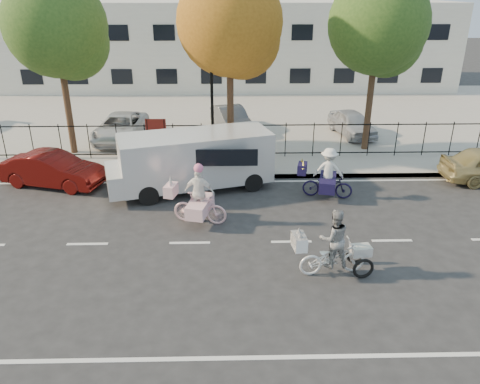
{
  "coord_description": "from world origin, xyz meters",
  "views": [
    {
      "loc": [
        1.21,
        -12.02,
        6.91
      ],
      "look_at": [
        1.51,
        1.2,
        1.1
      ],
      "focal_mm": 35.0,
      "sensor_mm": 36.0,
      "label": 1
    }
  ],
  "objects_px": {
    "red_sedan": "(53,170)",
    "lot_car_c": "(231,119)",
    "lot_car_b": "(121,127)",
    "zebra_trike": "(333,249)",
    "lamppost": "(212,90)",
    "bull_bike": "(327,178)",
    "white_van": "(193,159)",
    "unicorn_bike": "(199,201)",
    "lot_car_d": "(352,123)"
  },
  "relations": [
    {
      "from": "bull_bike",
      "to": "lot_car_c",
      "type": "height_order",
      "value": "bull_bike"
    },
    {
      "from": "bull_bike",
      "to": "lot_car_b",
      "type": "height_order",
      "value": "bull_bike"
    },
    {
      "from": "zebra_trike",
      "to": "white_van",
      "type": "relative_size",
      "value": 0.34
    },
    {
      "from": "white_van",
      "to": "lot_car_b",
      "type": "xyz_separation_m",
      "value": [
        -3.87,
        5.71,
        -0.41
      ]
    },
    {
      "from": "lot_car_c",
      "to": "white_van",
      "type": "bearing_deg",
      "value": -118.09
    },
    {
      "from": "lot_car_b",
      "to": "lot_car_c",
      "type": "distance_m",
      "value": 5.48
    },
    {
      "from": "zebra_trike",
      "to": "unicorn_bike",
      "type": "height_order",
      "value": "unicorn_bike"
    },
    {
      "from": "lamppost",
      "to": "lot_car_c",
      "type": "relative_size",
      "value": 1.16
    },
    {
      "from": "bull_bike",
      "to": "lot_car_b",
      "type": "relative_size",
      "value": 0.47
    },
    {
      "from": "lamppost",
      "to": "red_sedan",
      "type": "bearing_deg",
      "value": -158.84
    },
    {
      "from": "zebra_trike",
      "to": "lot_car_b",
      "type": "distance_m",
      "value": 13.91
    },
    {
      "from": "lamppost",
      "to": "lot_car_b",
      "type": "distance_m",
      "value": 5.93
    },
    {
      "from": "unicorn_bike",
      "to": "lot_car_d",
      "type": "bearing_deg",
      "value": -24.06
    },
    {
      "from": "zebra_trike",
      "to": "red_sedan",
      "type": "height_order",
      "value": "zebra_trike"
    },
    {
      "from": "bull_bike",
      "to": "lot_car_d",
      "type": "xyz_separation_m",
      "value": [
        2.62,
        7.13,
        0.02
      ]
    },
    {
      "from": "lamppost",
      "to": "zebra_trike",
      "type": "bearing_deg",
      "value": -68.37
    },
    {
      "from": "zebra_trike",
      "to": "lot_car_d",
      "type": "bearing_deg",
      "value": -23.1
    },
    {
      "from": "zebra_trike",
      "to": "lot_car_c",
      "type": "bearing_deg",
      "value": 4.06
    },
    {
      "from": "zebra_trike",
      "to": "lamppost",
      "type": "bearing_deg",
      "value": 14.4
    },
    {
      "from": "lot_car_b",
      "to": "lot_car_c",
      "type": "relative_size",
      "value": 1.17
    },
    {
      "from": "red_sedan",
      "to": "lot_car_b",
      "type": "bearing_deg",
      "value": 1.14
    },
    {
      "from": "lot_car_b",
      "to": "lot_car_d",
      "type": "distance_m",
      "value": 11.29
    },
    {
      "from": "white_van",
      "to": "red_sedan",
      "type": "bearing_deg",
      "value": 159.17
    },
    {
      "from": "lot_car_c",
      "to": "bull_bike",
      "type": "bearing_deg",
      "value": -83.73
    },
    {
      "from": "unicorn_bike",
      "to": "bull_bike",
      "type": "height_order",
      "value": "unicorn_bike"
    },
    {
      "from": "bull_bike",
      "to": "red_sedan",
      "type": "relative_size",
      "value": 0.52
    },
    {
      "from": "zebra_trike",
      "to": "lot_car_d",
      "type": "height_order",
      "value": "zebra_trike"
    },
    {
      "from": "unicorn_bike",
      "to": "white_van",
      "type": "bearing_deg",
      "value": 21.35
    },
    {
      "from": "bull_bike",
      "to": "lot_car_b",
      "type": "xyz_separation_m",
      "value": [
        -8.65,
        6.61,
        0.02
      ]
    },
    {
      "from": "red_sedan",
      "to": "lot_car_b",
      "type": "relative_size",
      "value": 0.89
    },
    {
      "from": "unicorn_bike",
      "to": "lot_car_b",
      "type": "bearing_deg",
      "value": 40.35
    },
    {
      "from": "red_sedan",
      "to": "lot_car_c",
      "type": "height_order",
      "value": "lot_car_c"
    },
    {
      "from": "zebra_trike",
      "to": "lot_car_b",
      "type": "xyz_separation_m",
      "value": [
        -7.87,
        11.47,
        0.05
      ]
    },
    {
      "from": "red_sedan",
      "to": "lot_car_c",
      "type": "xyz_separation_m",
      "value": [
        6.73,
        6.66,
        0.13
      ]
    },
    {
      "from": "lamppost",
      "to": "white_van",
      "type": "xyz_separation_m",
      "value": [
        -0.65,
        -2.69,
        -1.95
      ]
    },
    {
      "from": "bull_bike",
      "to": "white_van",
      "type": "distance_m",
      "value": 4.89
    },
    {
      "from": "bull_bike",
      "to": "lamppost",
      "type": "bearing_deg",
      "value": 62.33
    },
    {
      "from": "unicorn_bike",
      "to": "white_van",
      "type": "distance_m",
      "value": 2.85
    },
    {
      "from": "lot_car_b",
      "to": "lot_car_d",
      "type": "relative_size",
      "value": 1.24
    },
    {
      "from": "white_van",
      "to": "red_sedan",
      "type": "xyz_separation_m",
      "value": [
        -5.29,
        0.39,
        -0.53
      ]
    },
    {
      "from": "red_sedan",
      "to": "lot_car_d",
      "type": "height_order",
      "value": "lot_car_d"
    },
    {
      "from": "lamppost",
      "to": "bull_bike",
      "type": "height_order",
      "value": "lamppost"
    },
    {
      "from": "lamppost",
      "to": "lot_car_d",
      "type": "xyz_separation_m",
      "value": [
        6.76,
        3.54,
        -2.36
      ]
    },
    {
      "from": "unicorn_bike",
      "to": "lot_car_c",
      "type": "bearing_deg",
      "value": 7.65
    },
    {
      "from": "zebra_trike",
      "to": "bull_bike",
      "type": "distance_m",
      "value": 4.92
    },
    {
      "from": "red_sedan",
      "to": "bull_bike",
      "type": "bearing_deg",
      "value": -81.21
    },
    {
      "from": "unicorn_bike",
      "to": "white_van",
      "type": "height_order",
      "value": "white_van"
    },
    {
      "from": "lot_car_d",
      "to": "bull_bike",
      "type": "bearing_deg",
      "value": -121.24
    },
    {
      "from": "lamppost",
      "to": "lot_car_c",
      "type": "xyz_separation_m",
      "value": [
        0.79,
        4.36,
        -2.35
      ]
    },
    {
      "from": "lot_car_c",
      "to": "red_sedan",
      "type": "bearing_deg",
      "value": -151.81
    }
  ]
}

